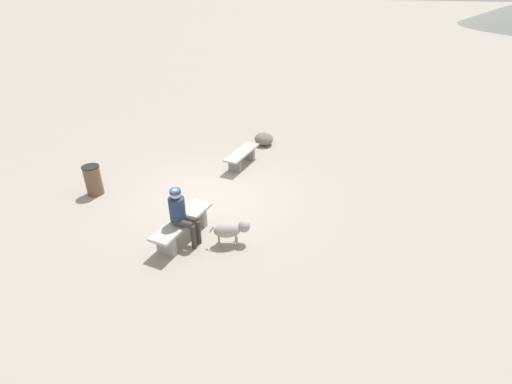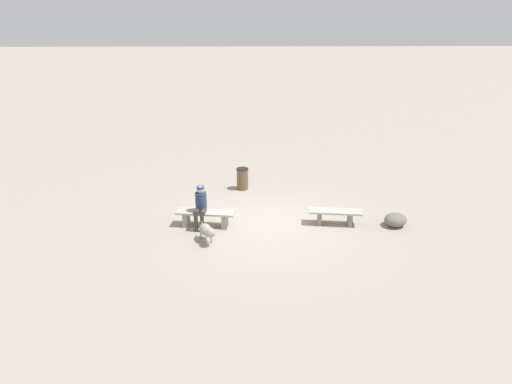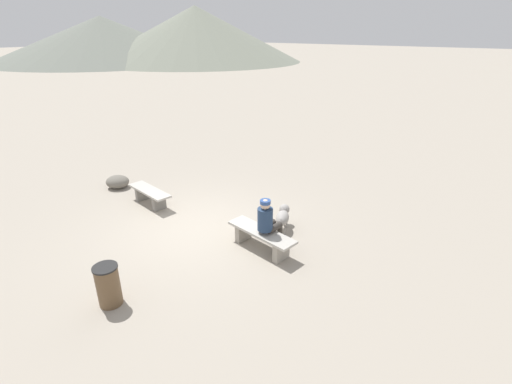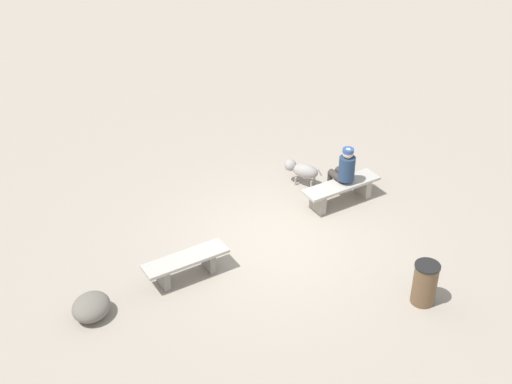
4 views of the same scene
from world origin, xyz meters
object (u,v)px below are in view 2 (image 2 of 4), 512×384
object	(u,v)px
seated_person	(201,204)
bench_right	(205,216)
bench_left	(335,215)
boulder	(396,220)
trash_bin	(242,179)
dog	(207,231)

from	to	relation	value
seated_person	bench_right	bearing A→B (deg)	-141.45
bench_left	seated_person	distance (m)	3.95
boulder	trash_bin	bearing A→B (deg)	-35.77
bench_left	seated_person	xyz separation A→B (m)	(3.93, 0.05, 0.42)
bench_left	bench_right	size ratio (longest dim) A/B	0.91
bench_left	bench_right	world-z (taller)	bench_right
dog	bench_right	bearing A→B (deg)	161.03
boulder	bench_right	bearing A→B (deg)	-1.98
trash_bin	boulder	bearing A→B (deg)	144.23
bench_right	trash_bin	world-z (taller)	trash_bin
seated_person	trash_bin	size ratio (longest dim) A/B	1.60
boulder	seated_person	bearing A→B (deg)	-1.22
bench_right	seated_person	xyz separation A→B (m)	(0.12, 0.07, 0.41)
bench_left	boulder	world-z (taller)	bench_left
trash_bin	seated_person	bearing A→B (deg)	68.60
dog	bench_left	bearing A→B (deg)	80.02
bench_left	dog	size ratio (longest dim) A/B	1.99
bench_right	seated_person	distance (m)	0.43
bench_right	trash_bin	size ratio (longest dim) A/B	2.23
bench_left	seated_person	size ratio (longest dim) A/B	1.27
bench_right	dog	size ratio (longest dim) A/B	2.19
bench_left	seated_person	world-z (taller)	seated_person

